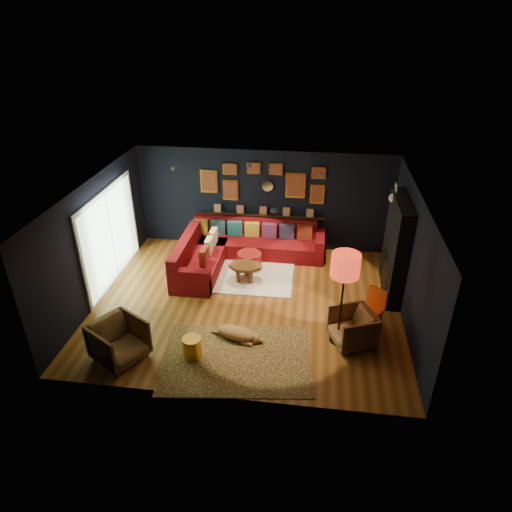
# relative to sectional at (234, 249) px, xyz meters

# --- Properties ---
(floor) EXTENTS (6.50, 6.50, 0.00)m
(floor) POSITION_rel_sectional_xyz_m (0.61, -1.81, -0.32)
(floor) COLOR #9A5B22
(floor) RESTS_ON ground
(room_walls) EXTENTS (6.50, 6.50, 6.50)m
(room_walls) POSITION_rel_sectional_xyz_m (0.61, -1.81, 1.27)
(room_walls) COLOR black
(room_walls) RESTS_ON ground
(sectional) EXTENTS (3.41, 2.69, 0.86)m
(sectional) POSITION_rel_sectional_xyz_m (0.00, 0.00, 0.00)
(sectional) COLOR maroon
(sectional) RESTS_ON ground
(ledge) EXTENTS (3.20, 0.12, 0.04)m
(ledge) POSITION_rel_sectional_xyz_m (0.61, 0.87, 0.60)
(ledge) COLOR black
(ledge) RESTS_ON room_walls
(gallery_wall) EXTENTS (3.15, 0.04, 1.02)m
(gallery_wall) POSITION_rel_sectional_xyz_m (0.60, 0.91, 1.48)
(gallery_wall) COLOR gold
(gallery_wall) RESTS_ON room_walls
(sunburst_mirror) EXTENTS (0.47, 0.16, 0.47)m
(sunburst_mirror) POSITION_rel_sectional_xyz_m (0.71, 0.91, 1.38)
(sunburst_mirror) COLOR silver
(sunburst_mirror) RESTS_ON room_walls
(fireplace) EXTENTS (0.31, 1.60, 2.20)m
(fireplace) POSITION_rel_sectional_xyz_m (3.71, -0.91, 0.70)
(fireplace) COLOR black
(fireplace) RESTS_ON ground
(deer_head) EXTENTS (0.50, 0.28, 0.45)m
(deer_head) POSITION_rel_sectional_xyz_m (3.75, -0.41, 1.73)
(deer_head) COLOR white
(deer_head) RESTS_ON fireplace
(sliding_door) EXTENTS (0.06, 2.80, 2.20)m
(sliding_door) POSITION_rel_sectional_xyz_m (-2.60, -1.21, 0.78)
(sliding_door) COLOR white
(sliding_door) RESTS_ON ground
(ceiling_spots) EXTENTS (3.30, 2.50, 0.06)m
(ceiling_spots) POSITION_rel_sectional_xyz_m (0.61, -1.01, 2.24)
(ceiling_spots) COLOR black
(ceiling_spots) RESTS_ON room_walls
(shag_rug) EXTENTS (2.51, 1.84, 0.03)m
(shag_rug) POSITION_rel_sectional_xyz_m (0.27, -0.65, -0.31)
(shag_rug) COLOR white
(shag_rug) RESTS_ON ground
(leopard_rug) EXTENTS (2.91, 2.24, 0.02)m
(leopard_rug) POSITION_rel_sectional_xyz_m (0.68, -3.61, -0.31)
(leopard_rug) COLOR tan
(leopard_rug) RESTS_ON ground
(coffee_table) EXTENTS (0.78, 0.59, 0.39)m
(coffee_table) POSITION_rel_sectional_xyz_m (0.42, -0.89, 0.02)
(coffee_table) COLOR brown
(coffee_table) RESTS_ON shag_rug
(pouf) EXTENTS (0.58, 0.58, 0.38)m
(pouf) POSITION_rel_sectional_xyz_m (0.43, -0.31, -0.10)
(pouf) COLOR #A21B1D
(pouf) RESTS_ON shag_rug
(armchair_left) EXTENTS (1.10, 1.12, 0.86)m
(armchair_left) POSITION_rel_sectional_xyz_m (-1.41, -3.86, 0.11)
(armchair_left) COLOR #BC8446
(armchair_left) RESTS_ON ground
(armchair_right) EXTENTS (0.93, 0.96, 0.77)m
(armchair_right) POSITION_rel_sectional_xyz_m (2.77, -2.84, 0.06)
(armchair_right) COLOR #BC8446
(armchair_right) RESTS_ON ground
(gold_stool) EXTENTS (0.34, 0.34, 0.43)m
(gold_stool) POSITION_rel_sectional_xyz_m (-0.12, -3.66, -0.11)
(gold_stool) COLOR gold
(gold_stool) RESTS_ON ground
(orange_chair) EXTENTS (0.55, 0.55, 0.84)m
(orange_chair) POSITION_rel_sectional_xyz_m (3.21, -2.25, 0.17)
(orange_chair) COLOR black
(orange_chair) RESTS_ON ground
(floor_lamp) EXTENTS (0.52, 0.52, 1.90)m
(floor_lamp) POSITION_rel_sectional_xyz_m (2.52, -2.83, 1.29)
(floor_lamp) COLOR black
(floor_lamp) RESTS_ON ground
(dog) EXTENTS (1.17, 0.79, 0.34)m
(dog) POSITION_rel_sectional_xyz_m (0.57, -3.03, -0.14)
(dog) COLOR tan
(dog) RESTS_ON leopard_rug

